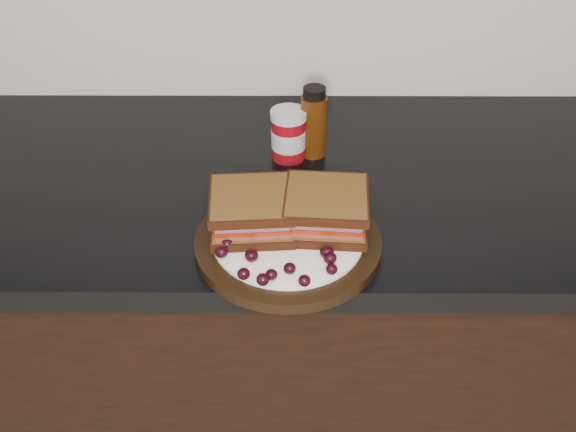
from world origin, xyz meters
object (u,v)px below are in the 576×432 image
sandwich_left (252,211)px  condiment_jar (288,135)px  oil_bottle (314,122)px  plate (288,243)px

sandwich_left → condiment_jar: size_ratio=1.31×
oil_bottle → sandwich_left: bearing=-111.8°
sandwich_left → oil_bottle: oil_bottle is taller
plate → sandwich_left: 0.07m
plate → oil_bottle: size_ratio=2.12×
plate → oil_bottle: oil_bottle is taller
plate → condiment_jar: condiment_jar is taller
plate → condiment_jar: (-0.00, 0.26, 0.04)m
sandwich_left → condiment_jar: condiment_jar is taller
sandwich_left → condiment_jar: (0.05, 0.23, -0.01)m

